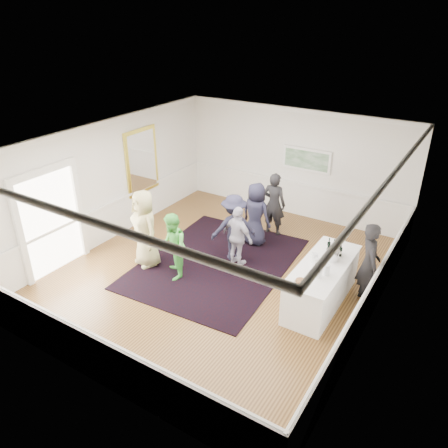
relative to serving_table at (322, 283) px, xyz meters
The scene contains 23 objects.
floor 2.48m from the serving_table, behind, with size 8.00×8.00×0.00m, color brown.
ceiling 3.65m from the serving_table, behind, with size 7.00×8.00×0.02m, color white.
wall_left 6.04m from the serving_table, behind, with size 0.02×8.00×3.20m, color white.
wall_right 1.55m from the serving_table, ahead, with size 0.02×8.00×3.20m, color white.
wall_back 4.71m from the serving_table, 122.06° to the left, with size 7.00×0.02×3.20m, color white.
wall_front 4.91m from the serving_table, 120.53° to the right, with size 7.00×0.02×3.20m, color white.
wainscoting 2.43m from the serving_table, behind, with size 7.00×8.00×1.00m, color white, non-canonical shape.
mirror 6.14m from the serving_table, 168.66° to the left, with size 0.05×1.25×1.85m.
doorway 6.28m from the serving_table, 161.02° to the right, with size 0.10×1.78×2.56m.
landscape_painting 4.52m from the serving_table, 117.96° to the left, with size 1.44×0.06×0.66m.
area_rug 2.80m from the serving_table, behind, with size 3.33×4.36×0.02m, color black.
serving_table is the anchor object (origin of this frame).
bartender 1.05m from the serving_table, 35.92° to the left, with size 0.67×0.44×1.84m, color black.
guest_tan 4.27m from the serving_table, 169.98° to the right, with size 0.94×0.61×1.93m, color tan.
guest_green 3.40m from the serving_table, 165.29° to the right, with size 0.77×0.60×1.59m, color #55CC51.
guest_lilac 2.34m from the serving_table, 169.97° to the left, with size 0.90×0.37×1.54m, color silver.
guest_dark_a 2.62m from the serving_table, 166.38° to the left, with size 1.11×0.64×1.71m, color #1E1E32.
guest_dark_b 3.30m from the serving_table, 134.28° to the left, with size 0.65×0.43×1.78m, color black.
guest_navy 2.93m from the serving_table, 146.94° to the left, with size 0.83×0.54×1.70m, color #1E1E32.
wine_bottles 0.82m from the serving_table, 87.43° to the left, with size 0.37×0.26×0.31m.
juice_pitchers 0.67m from the serving_table, 90.84° to the right, with size 0.48×0.58×0.24m.
ice_bucket 0.65m from the serving_table, 67.99° to the left, with size 0.26×0.26×0.24m, color silver.
nut_bowl 1.05m from the serving_table, 98.47° to the right, with size 0.24×0.24×0.08m.
Camera 1 is at (4.74, -7.45, 5.70)m, focal length 35.00 mm.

